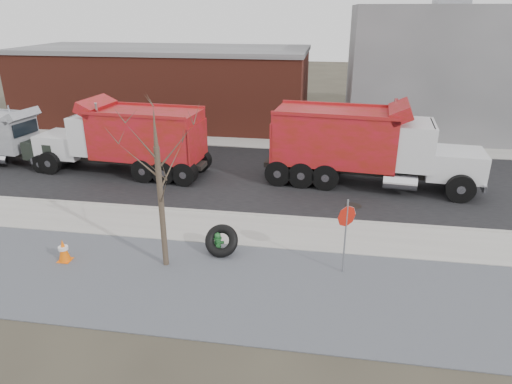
% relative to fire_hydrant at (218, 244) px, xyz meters
% --- Properties ---
extents(ground, '(120.00, 120.00, 0.00)m').
position_rel_fire_hydrant_xyz_m(ground, '(1.72, 1.56, -0.35)').
color(ground, '#383328').
rests_on(ground, ground).
extents(gravel_verge, '(60.00, 5.00, 0.03)m').
position_rel_fire_hydrant_xyz_m(gravel_verge, '(1.72, -1.94, -0.34)').
color(gravel_verge, slate).
rests_on(gravel_verge, ground).
extents(sidewalk, '(60.00, 2.50, 0.06)m').
position_rel_fire_hydrant_xyz_m(sidewalk, '(1.72, 1.81, -0.32)').
color(sidewalk, '#9E9B93').
rests_on(sidewalk, ground).
extents(curb, '(60.00, 0.15, 0.11)m').
position_rel_fire_hydrant_xyz_m(curb, '(1.72, 3.11, -0.30)').
color(curb, '#9E9B93').
rests_on(curb, ground).
extents(road, '(60.00, 9.40, 0.02)m').
position_rel_fire_hydrant_xyz_m(road, '(1.72, 7.86, -0.34)').
color(road, black).
rests_on(road, ground).
extents(far_sidewalk, '(60.00, 2.00, 0.06)m').
position_rel_fire_hydrant_xyz_m(far_sidewalk, '(1.72, 13.56, -0.32)').
color(far_sidewalk, '#9E9B93').
rests_on(far_sidewalk, ground).
extents(building_grey, '(12.00, 10.00, 8.00)m').
position_rel_fire_hydrant_xyz_m(building_grey, '(10.72, 19.56, 3.65)').
color(building_grey, gray).
rests_on(building_grey, ground).
extents(building_brick, '(20.20, 8.20, 5.30)m').
position_rel_fire_hydrant_xyz_m(building_brick, '(-8.28, 18.56, 2.30)').
color(building_brick, maroon).
rests_on(building_brick, ground).
extents(bare_tree, '(3.20, 3.20, 5.20)m').
position_rel_fire_hydrant_xyz_m(bare_tree, '(-1.48, -1.04, 2.94)').
color(bare_tree, '#382D23').
rests_on(bare_tree, ground).
extents(fire_hydrant, '(0.44, 0.43, 0.77)m').
position_rel_fire_hydrant_xyz_m(fire_hydrant, '(0.00, 0.00, 0.00)').
color(fire_hydrant, '#296E39').
rests_on(fire_hydrant, ground).
extents(truck_tire, '(1.16, 0.97, 1.10)m').
position_rel_fire_hydrant_xyz_m(truck_tire, '(0.15, -0.05, 0.15)').
color(truck_tire, black).
rests_on(truck_tire, ground).
extents(stop_sign, '(0.56, 0.43, 2.49)m').
position_rel_fire_hydrant_xyz_m(stop_sign, '(4.18, -0.58, 1.37)').
color(stop_sign, gray).
rests_on(stop_sign, ground).
extents(traffic_cone_far, '(0.41, 0.41, 0.79)m').
position_rel_fire_hydrant_xyz_m(traffic_cone_far, '(-4.86, -1.35, 0.05)').
color(traffic_cone_far, '#FF6508').
rests_on(traffic_cone_far, ground).
extents(dump_truck_red_a, '(9.94, 3.50, 3.93)m').
position_rel_fire_hydrant_xyz_m(dump_truck_red_a, '(5.13, 7.49, 1.65)').
color(dump_truck_red_a, black).
rests_on(dump_truck_red_a, ground).
extents(dump_truck_red_b, '(8.81, 3.13, 3.68)m').
position_rel_fire_hydrant_xyz_m(dump_truck_red_b, '(-6.35, 7.26, 1.52)').
color(dump_truck_red_b, black).
rests_on(dump_truck_red_b, ground).
extents(dump_truck_grey, '(6.65, 2.78, 2.95)m').
position_rel_fire_hydrant_xyz_m(dump_truck_grey, '(-13.44, 7.76, 1.16)').
color(dump_truck_grey, black).
rests_on(dump_truck_grey, ground).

